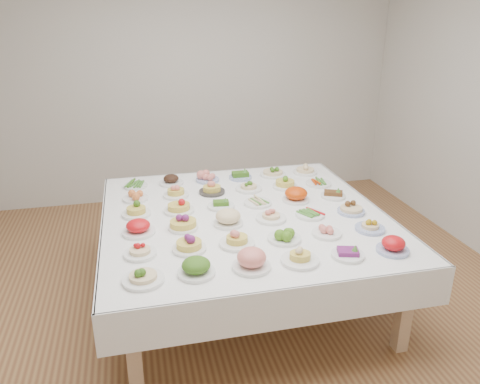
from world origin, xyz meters
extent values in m
plane|color=olive|center=(0.00, 0.00, 0.00)|extent=(5.00, 5.00, 0.00)
cube|color=beige|center=(0.00, 2.50, 1.40)|extent=(5.00, 0.02, 2.80)
cube|color=white|center=(0.05, 0.09, 0.72)|extent=(2.19, 2.19, 0.06)
cube|color=white|center=(0.05, 1.19, 0.61)|extent=(2.21, 0.02, 0.28)
cube|color=white|center=(0.05, -1.00, 0.61)|extent=(2.21, 0.02, 0.28)
cube|color=white|center=(1.15, 0.09, 0.61)|extent=(0.02, 2.21, 0.28)
cube|color=white|center=(-1.04, 0.09, 0.61)|extent=(0.02, 2.21, 0.28)
cube|color=#D0B085|center=(-0.86, -0.82, 0.34)|extent=(0.09, 0.09, 0.69)
cube|color=#D0B085|center=(0.97, -0.82, 0.34)|extent=(0.09, 0.09, 0.69)
cube|color=#D0B085|center=(-0.86, 1.01, 0.34)|extent=(0.09, 0.09, 0.69)
cube|color=#D0B085|center=(0.97, 1.01, 0.34)|extent=(0.09, 0.09, 0.69)
cylinder|color=white|center=(-0.77, -0.73, 0.76)|extent=(0.25, 0.25, 0.02)
cylinder|color=white|center=(-0.45, -0.72, 0.76)|extent=(0.23, 0.23, 0.02)
cylinder|color=white|center=(-0.10, -0.73, 0.76)|extent=(0.24, 0.24, 0.02)
cylinder|color=white|center=(0.22, -0.73, 0.76)|extent=(0.24, 0.24, 0.02)
cylinder|color=white|center=(0.55, -0.73, 0.76)|extent=(0.21, 0.21, 0.02)
cylinder|color=#4C66B2|center=(0.87, -0.74, 0.76)|extent=(0.21, 0.21, 0.02)
cylinder|color=white|center=(-0.78, -0.40, 0.76)|extent=(0.21, 0.21, 0.02)
cylinder|color=white|center=(-0.45, -0.41, 0.76)|extent=(0.23, 0.23, 0.02)
cylinder|color=white|center=(-0.12, -0.41, 0.76)|extent=(0.24, 0.24, 0.02)
cylinder|color=white|center=(0.22, -0.41, 0.76)|extent=(0.23, 0.23, 0.02)
cylinder|color=white|center=(0.54, -0.41, 0.76)|extent=(0.21, 0.21, 0.02)
cylinder|color=#4C66B2|center=(0.88, -0.41, 0.76)|extent=(0.22, 0.22, 0.02)
cylinder|color=white|center=(-0.78, -0.07, 0.76)|extent=(0.24, 0.24, 0.02)
cylinder|color=white|center=(-0.45, -0.07, 0.76)|extent=(0.22, 0.22, 0.02)
cylinder|color=white|center=(-0.11, -0.07, 0.76)|extent=(0.22, 0.22, 0.02)
cylinder|color=white|center=(0.23, -0.06, 0.76)|extent=(0.23, 0.23, 0.02)
cylinder|color=white|center=(0.54, -0.07, 0.76)|extent=(0.22, 0.22, 0.02)
cylinder|color=#4C66B2|center=(0.89, -0.08, 0.76)|extent=(0.21, 0.21, 0.02)
cylinder|color=white|center=(-0.78, 0.26, 0.76)|extent=(0.22, 0.22, 0.02)
cylinder|color=white|center=(-0.45, 0.25, 0.76)|extent=(0.24, 0.24, 0.02)
cylinder|color=white|center=(-0.10, 0.26, 0.76)|extent=(0.22, 0.22, 0.02)
cylinder|color=white|center=(0.21, 0.26, 0.76)|extent=(0.22, 0.22, 0.02)
cylinder|color=white|center=(0.54, 0.25, 0.76)|extent=(0.22, 0.22, 0.02)
cylinder|color=white|center=(0.88, 0.26, 0.76)|extent=(0.21, 0.21, 0.02)
cylinder|color=white|center=(-0.78, 0.59, 0.76)|extent=(0.21, 0.21, 0.02)
cylinder|color=white|center=(-0.44, 0.59, 0.76)|extent=(0.22, 0.22, 0.02)
cylinder|color=#2D2A28|center=(-0.12, 0.60, 0.76)|extent=(0.23, 0.23, 0.02)
cylinder|color=white|center=(0.21, 0.60, 0.76)|extent=(0.23, 0.23, 0.02)
cylinder|color=white|center=(0.55, 0.58, 0.76)|extent=(0.22, 0.22, 0.02)
cylinder|color=white|center=(0.88, 0.58, 0.76)|extent=(0.23, 0.23, 0.02)
cylinder|color=white|center=(-0.78, 0.91, 0.76)|extent=(0.21, 0.21, 0.02)
cylinder|color=white|center=(-0.45, 0.91, 0.76)|extent=(0.22, 0.22, 0.02)
cylinder|color=#4C66B2|center=(-0.10, 0.91, 0.76)|extent=(0.22, 0.22, 0.02)
cylinder|color=#4C66B2|center=(0.21, 0.91, 0.76)|extent=(0.21, 0.21, 0.02)
cylinder|color=white|center=(0.54, 0.92, 0.76)|extent=(0.25, 0.25, 0.02)
cylinder|color=white|center=(0.87, 0.91, 0.76)|extent=(0.23, 0.23, 0.02)
camera|label=1|loc=(-0.76, -3.20, 2.26)|focal=35.00mm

